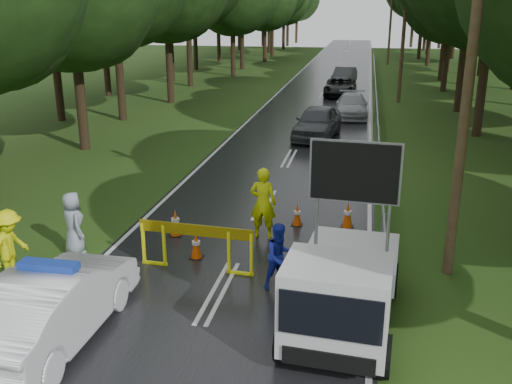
% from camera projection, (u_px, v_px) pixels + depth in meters
% --- Properties ---
extents(ground, '(160.00, 160.00, 0.00)m').
position_uv_depth(ground, '(218.00, 292.00, 12.87)').
color(ground, '#1E3E11').
rests_on(ground, ground).
extents(road, '(7.00, 140.00, 0.02)m').
position_uv_depth(road, '(323.00, 96.00, 40.87)').
color(road, black).
rests_on(road, ground).
extents(guardrail, '(0.12, 60.06, 0.70)m').
position_uv_depth(guardrail, '(376.00, 90.00, 39.73)').
color(guardrail, gray).
rests_on(guardrail, ground).
extents(utility_pole_near, '(1.40, 0.24, 10.00)m').
position_uv_depth(utility_pole_near, '(471.00, 59.00, 12.23)').
color(utility_pole_near, '#412C1E').
rests_on(utility_pole_near, ground).
extents(utility_pole_mid, '(1.40, 0.24, 10.00)m').
position_uv_depth(utility_pole_mid, '(404.00, 23.00, 36.50)').
color(utility_pole_mid, '#412C1E').
rests_on(utility_pole_mid, ground).
extents(utility_pole_far, '(1.40, 0.24, 10.00)m').
position_uv_depth(utility_pole_far, '(391.00, 16.00, 60.76)').
color(utility_pole_far, '#412C1E').
rests_on(utility_pole_far, ground).
extents(police_sedan, '(1.63, 4.55, 1.64)m').
position_uv_depth(police_sedan, '(54.00, 305.00, 10.81)').
color(police_sedan, white).
rests_on(police_sedan, ground).
extents(work_truck, '(2.31, 4.62, 3.57)m').
position_uv_depth(work_truck, '(343.00, 287.00, 11.06)').
color(work_truck, gray).
rests_on(work_truck, ground).
extents(barrier, '(2.88, 0.25, 1.19)m').
position_uv_depth(barrier, '(196.00, 236.00, 13.67)').
color(barrier, '#F4FC0D').
rests_on(barrier, ground).
extents(officer, '(0.75, 0.51, 2.03)m').
position_uv_depth(officer, '(263.00, 203.00, 15.58)').
color(officer, '#D3E60C').
rests_on(officer, ground).
extents(civilian, '(0.96, 0.92, 1.55)m').
position_uv_depth(civilian, '(280.00, 256.00, 12.86)').
color(civilian, '#18249D').
rests_on(civilian, ground).
extents(bystander_left, '(0.70, 1.18, 1.80)m').
position_uv_depth(bystander_left, '(10.00, 247.00, 13.04)').
color(bystander_left, '#E7F00D').
rests_on(bystander_left, ground).
extents(bystander_right, '(0.95, 0.94, 1.66)m').
position_uv_depth(bystander_right, '(73.00, 223.00, 14.66)').
color(bystander_right, '#8E99AA').
rests_on(bystander_right, ground).
extents(queue_car_first, '(2.36, 4.77, 1.56)m').
position_uv_depth(queue_car_first, '(317.00, 122.00, 27.57)').
color(queue_car_first, '#414349').
rests_on(queue_car_first, ground).
extents(queue_car_second, '(1.98, 4.53, 1.29)m').
position_uv_depth(queue_car_second, '(352.00, 106.00, 32.94)').
color(queue_car_second, '#ACAFB5').
rests_on(queue_car_second, ground).
extents(queue_car_third, '(2.16, 4.67, 1.30)m').
position_uv_depth(queue_car_third, '(340.00, 87.00, 40.54)').
color(queue_car_third, black).
rests_on(queue_car_third, ground).
extents(queue_car_fourth, '(2.03, 4.47, 1.42)m').
position_uv_depth(queue_car_fourth, '(344.00, 76.00, 46.12)').
color(queue_car_fourth, '#3C3F43').
rests_on(queue_car_fourth, ground).
extents(cone_near_left, '(0.35, 0.35, 0.74)m').
position_uv_depth(cone_near_left, '(60.00, 285.00, 12.42)').
color(cone_near_left, black).
rests_on(cone_near_left, ground).
extents(cone_center, '(0.34, 0.34, 0.72)m').
position_uv_depth(cone_center, '(196.00, 246.00, 14.48)').
color(cone_center, black).
rests_on(cone_center, ground).
extents(cone_far, '(0.33, 0.33, 0.69)m').
position_uv_depth(cone_far, '(297.00, 215.00, 16.65)').
color(cone_far, black).
rests_on(cone_far, ground).
extents(cone_left_mid, '(0.38, 0.38, 0.80)m').
position_uv_depth(cone_left_mid, '(175.00, 223.00, 15.91)').
color(cone_left_mid, black).
rests_on(cone_left_mid, ground).
extents(cone_right, '(0.38, 0.38, 0.79)m').
position_uv_depth(cone_right, '(348.00, 216.00, 16.47)').
color(cone_right, black).
rests_on(cone_right, ground).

